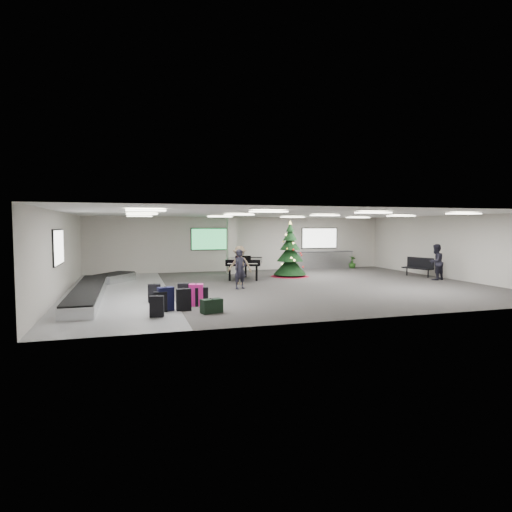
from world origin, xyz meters
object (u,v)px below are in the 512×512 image
object	(u,v)px
christmas_tree	(290,257)
baggage_carousel	(95,289)
pink_suitcase	(196,295)
traveler_a	(240,269)
traveler_b	(240,265)
traveler_bench	(436,262)
potted_plant_right	(352,262)
service_counter	(321,260)
grand_piano	(244,262)
potted_plant_left	(296,263)
bench	(419,266)

from	to	relation	value
christmas_tree	baggage_carousel	bearing A→B (deg)	-160.20
pink_suitcase	traveler_a	bearing A→B (deg)	66.72
traveler_b	traveler_bench	world-z (taller)	traveler_bench
baggage_carousel	pink_suitcase	bearing A→B (deg)	-46.18
potted_plant_right	traveler_bench	bearing A→B (deg)	-81.54
service_counter	grand_piano	bearing A→B (deg)	-147.75
baggage_carousel	traveler_bench	bearing A→B (deg)	-0.25
potted_plant_left	potted_plant_right	xyz separation A→B (m)	(3.79, -0.09, -0.03)
christmas_tree	potted_plant_left	xyz separation A→B (m)	(1.59, 3.09, -0.60)
baggage_carousel	traveler_a	size ratio (longest dim) A/B	5.78
traveler_a	traveler_b	distance (m)	1.42
pink_suitcase	traveler_a	distance (m)	4.14
pink_suitcase	bench	world-z (taller)	bench
bench	traveler_bench	distance (m)	1.49
potted_plant_right	grand_piano	bearing A→B (deg)	-156.65
traveler_bench	potted_plant_right	distance (m)	6.56
potted_plant_left	potted_plant_right	world-z (taller)	potted_plant_left
service_counter	traveler_a	world-z (taller)	traveler_a
pink_suitcase	potted_plant_left	bearing A→B (deg)	64.94
bench	traveler_b	world-z (taller)	traveler_b
baggage_carousel	potted_plant_right	size ratio (longest dim) A/B	12.83
christmas_tree	traveler_b	world-z (taller)	christmas_tree
christmas_tree	traveler_a	size ratio (longest dim) A/B	1.76
christmas_tree	potted_plant_right	world-z (taller)	christmas_tree
bench	traveler_a	world-z (taller)	traveler_a
christmas_tree	potted_plant_right	xyz separation A→B (m)	(5.38, 2.99, -0.63)
christmas_tree	potted_plant_left	size ratio (longest dim) A/B	3.62
potted_plant_left	potted_plant_right	size ratio (longest dim) A/B	1.08
potted_plant_left	pink_suitcase	bearing A→B (deg)	-127.13
christmas_tree	pink_suitcase	bearing A→B (deg)	-130.82
potted_plant_left	potted_plant_right	distance (m)	3.79
potted_plant_left	service_counter	bearing A→B (deg)	7.76
bench	traveler_a	size ratio (longest dim) A/B	1.00
traveler_bench	bench	bearing A→B (deg)	-113.72
baggage_carousel	traveler_bench	world-z (taller)	traveler_bench
pink_suitcase	potted_plant_left	size ratio (longest dim) A/B	0.93
traveler_a	traveler_b	world-z (taller)	traveler_b
pink_suitcase	traveler_bench	size ratio (longest dim) A/B	0.43
traveler_a	potted_plant_right	bearing A→B (deg)	13.40
service_counter	traveler_b	xyz separation A→B (m)	(-6.70, -5.57, 0.33)
bench	baggage_carousel	bearing A→B (deg)	166.90
baggage_carousel	traveler_bench	xyz separation A→B (m)	(15.79, -0.07, 0.68)
christmas_tree	bench	distance (m)	6.81
traveler_b	potted_plant_left	distance (m)	7.25
pink_suitcase	potted_plant_right	size ratio (longest dim) A/B	1.00
potted_plant_right	pink_suitcase	bearing A→B (deg)	-138.84
pink_suitcase	potted_plant_right	bearing A→B (deg)	53.22
bench	potted_plant_right	distance (m)	5.14
christmas_tree	potted_plant_left	bearing A→B (deg)	62.70
service_counter	pink_suitcase	distance (m)	13.96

